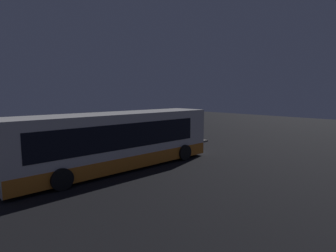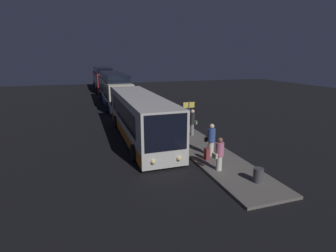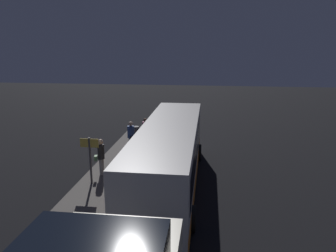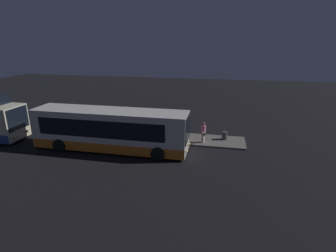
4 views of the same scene
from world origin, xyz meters
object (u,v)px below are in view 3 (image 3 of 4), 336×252
object	(u,v)px
bus_lead	(169,158)
trash_bin	(136,131)
passenger_boarding	(101,155)
suitcase	(140,144)
passenger_with_bags	(146,129)
passenger_waiting	(131,135)
sign_post	(90,154)

from	to	relation	value
bus_lead	trash_bin	size ratio (longest dim) A/B	17.86
passenger_boarding	suitcase	size ratio (longest dim) A/B	2.14
passenger_boarding	trash_bin	distance (m)	7.55
passenger_with_bags	trash_bin	xyz separation A→B (m)	(1.67, 1.04, -0.57)
bus_lead	suitcase	world-z (taller)	bus_lead
bus_lead	passenger_with_bags	bearing A→B (deg)	19.79
passenger_waiting	trash_bin	xyz separation A→B (m)	(3.57, 0.50, -0.67)
sign_post	trash_bin	distance (m)	8.66
suitcase	trash_bin	size ratio (longest dim) A/B	1.34
passenger_with_bags	passenger_waiting	bearing A→B (deg)	-30.12
passenger_boarding	suitcase	xyz separation A→B (m)	(4.43, -1.07, -0.72)
bus_lead	sign_post	bearing A→B (deg)	93.15
passenger_waiting	passenger_with_bags	world-z (taller)	passenger_waiting
sign_post	bus_lead	bearing A→B (deg)	-86.85
bus_lead	suitcase	bearing A→B (deg)	25.14
passenger_with_bags	suitcase	xyz separation A→B (m)	(-1.42, 0.07, -0.57)
passenger_boarding	passenger_with_bags	world-z (taller)	passenger_boarding
suitcase	sign_post	xyz separation A→B (m)	(-5.49, 1.22, 1.14)
bus_lead	passenger_waiting	distance (m)	5.66
bus_lead	passenger_boarding	world-z (taller)	bus_lead
passenger_boarding	passenger_with_bags	distance (m)	5.96
passenger_boarding	suitcase	bearing A→B (deg)	-26.56
passenger_boarding	trash_bin	size ratio (longest dim) A/B	2.87
sign_post	passenger_boarding	bearing A→B (deg)	-7.82
passenger_boarding	trash_bin	world-z (taller)	passenger_boarding
sign_post	suitcase	bearing A→B (deg)	-12.53
bus_lead	sign_post	world-z (taller)	bus_lead
passenger_boarding	passenger_with_bags	bearing A→B (deg)	-23.97
sign_post	trash_bin	xyz separation A→B (m)	(8.58, -0.25, -1.13)
passenger_with_bags	trash_bin	distance (m)	2.05
trash_bin	sign_post	bearing A→B (deg)	178.35
passenger_with_bags	sign_post	xyz separation A→B (m)	(-6.91, 1.29, 0.57)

